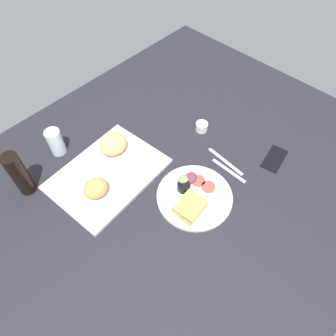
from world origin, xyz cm
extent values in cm
cube|color=black|center=(0.00, 0.00, -1.50)|extent=(190.00, 150.00, 3.00)
cube|color=#B2B2AD|center=(-15.65, 20.73, 0.80)|extent=(47.20, 36.07, 1.60)
cylinder|color=white|center=(-25.65, 15.73, 2.30)|extent=(19.72, 19.72, 1.40)
ellipsoid|color=tan|center=(-25.07, 15.16, 6.42)|extent=(10.03, 8.66, 6.84)
cylinder|color=white|center=(-5.65, 25.73, 2.30)|extent=(19.72, 19.72, 1.40)
ellipsoid|color=#DBB266|center=(-6.24, 26.65, 7.12)|extent=(12.09, 10.44, 8.24)
cylinder|color=white|center=(0.60, -12.63, 0.80)|extent=(29.77, 29.77, 1.60)
cube|color=tan|center=(-5.36, -15.30, 2.30)|extent=(11.42, 9.52, 1.40)
cube|color=#B2C66B|center=(-5.36, -15.30, 3.50)|extent=(12.35, 10.71, 1.00)
cube|color=tan|center=(-5.36, -15.30, 4.70)|extent=(11.85, 10.06, 1.40)
cylinder|color=#D14738|center=(7.29, -14.11, 2.00)|extent=(5.60, 5.60, 0.80)
cylinder|color=#D14738|center=(6.85, -9.35, 2.00)|extent=(5.60, 5.60, 0.80)
cylinder|color=black|center=(-0.15, -7.42, 3.10)|extent=(5.20, 5.20, 3.00)
cylinder|color=#EFEACC|center=(-0.15, -7.42, 4.20)|extent=(4.26, 4.26, 0.60)
ellipsoid|color=#729E4C|center=(2.09, -5.48, 3.40)|extent=(6.00, 4.80, 3.60)
ellipsoid|color=#6B2D47|center=(4.76, -6.67, 3.40)|extent=(6.00, 4.80, 3.60)
cylinder|color=silver|center=(-21.82, 46.30, 6.13)|extent=(6.50, 6.50, 12.25)
cylinder|color=black|center=(-41.95, 38.80, 10.33)|extent=(6.40, 6.40, 20.66)
cylinder|color=silver|center=(31.02, 8.92, 2.00)|extent=(5.60, 5.60, 4.00)
cube|color=#B7B7BC|center=(20.60, -14.63, 0.25)|extent=(1.70, 17.02, 0.50)
cube|color=#B7B7BC|center=(23.60, -10.63, 0.25)|extent=(3.07, 19.05, 0.50)
cube|color=black|center=(39.24, -25.30, 0.40)|extent=(15.38, 9.44, 0.80)
camera|label=1|loc=(-53.19, -48.75, 106.04)|focal=33.34mm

